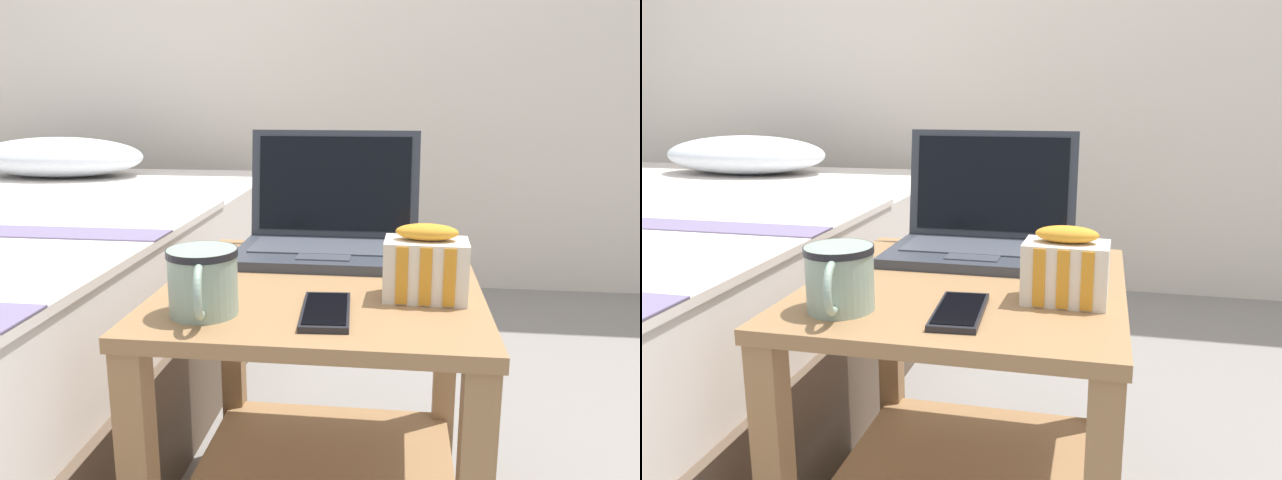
{
  "view_description": "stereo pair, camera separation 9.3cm",
  "coord_description": "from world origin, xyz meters",
  "views": [
    {
      "loc": [
        0.12,
        -0.98,
        0.8
      ],
      "look_at": [
        0.0,
        -0.04,
        0.57
      ],
      "focal_mm": 35.0,
      "sensor_mm": 36.0,
      "label": 1
    },
    {
      "loc": [
        0.21,
        -0.96,
        0.8
      ],
      "look_at": [
        0.0,
        -0.04,
        0.57
      ],
      "focal_mm": 35.0,
      "sensor_mm": 36.0,
      "label": 2
    }
  ],
  "objects": [
    {
      "name": "bedside_table",
      "position": [
        0.0,
        0.0,
        0.32
      ],
      "size": [
        0.51,
        0.56,
        0.49
      ],
      "color": "#997047",
      "rests_on": "ground_plane"
    },
    {
      "name": "laptop",
      "position": [
        -0.01,
        0.19,
        0.54
      ],
      "size": [
        0.34,
        0.26,
        0.23
      ],
      "color": "#333842",
      "rests_on": "bedside_table"
    },
    {
      "name": "mug_front_left",
      "position": [
        -0.15,
        -0.18,
        0.55
      ],
      "size": [
        0.1,
        0.14,
        0.09
      ],
      "color": "#8CA593",
      "rests_on": "bedside_table"
    },
    {
      "name": "cell_phone",
      "position": [
        0.02,
        -0.16,
        0.5
      ],
      "size": [
        0.08,
        0.15,
        0.01
      ],
      "color": "black",
      "rests_on": "bedside_table"
    },
    {
      "name": "snack_bag",
      "position": [
        0.16,
        -0.07,
        0.55
      ],
      "size": [
        0.13,
        0.08,
        0.12
      ],
      "color": "silver",
      "rests_on": "bedside_table"
    }
  ]
}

